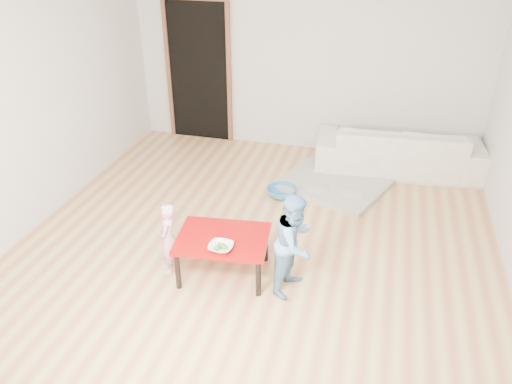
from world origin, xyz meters
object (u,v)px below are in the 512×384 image
at_px(sofa, 398,149).
at_px(basin, 282,192).
at_px(child_blue, 295,243).
at_px(red_table, 223,255).
at_px(child_pink, 168,239).
at_px(bowl, 221,247).

bearing_deg(sofa, basin, 35.48).
bearing_deg(child_blue, basin, 32.38).
xyz_separation_m(child_blue, basin, (-0.48, 1.68, -0.44)).
relative_size(sofa, red_table, 2.54).
distance_m(sofa, red_table, 3.20).
bearing_deg(child_pink, bowl, 68.51).
distance_m(bowl, basin, 1.90).
distance_m(bowl, child_blue, 0.67).
distance_m(bowl, child_pink, 0.60).
relative_size(child_blue, basin, 2.70).
height_order(sofa, red_table, sofa).
height_order(child_blue, basin, child_blue).
height_order(sofa, child_pink, child_pink).
xyz_separation_m(sofa, basin, (-1.36, -1.14, -0.26)).
relative_size(sofa, basin, 5.92).
xyz_separation_m(red_table, child_blue, (0.69, -0.02, 0.28)).
distance_m(sofa, basin, 1.79).
bearing_deg(child_pink, basin, 146.99).
bearing_deg(child_pink, red_table, 88.77).
bearing_deg(child_pink, child_blue, 82.71).
xyz_separation_m(sofa, child_blue, (-0.88, -2.81, 0.18)).
bearing_deg(basin, child_blue, -74.00).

